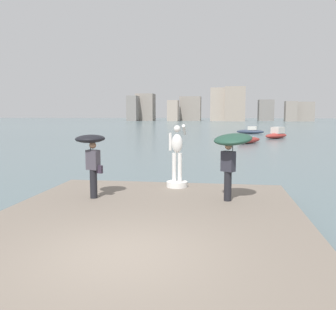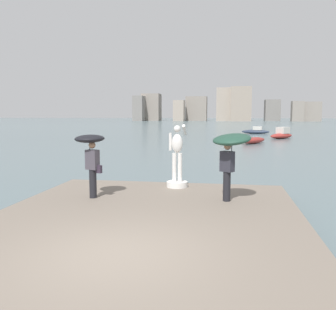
{
  "view_description": "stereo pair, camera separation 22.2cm",
  "coord_description": "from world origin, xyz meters",
  "views": [
    {
      "loc": [
        1.8,
        -6.34,
        2.97
      ],
      "look_at": [
        0.0,
        6.07,
        1.55
      ],
      "focal_mm": 39.09,
      "sensor_mm": 36.0,
      "label": 1
    },
    {
      "loc": [
        2.02,
        -6.3,
        2.97
      ],
      "look_at": [
        0.0,
        6.07,
        1.55
      ],
      "focal_mm": 39.09,
      "sensor_mm": 36.0,
      "label": 2
    }
  ],
  "objects": [
    {
      "name": "statue_white_figure",
      "position": [
        0.29,
        6.28,
        1.2
      ],
      "size": [
        0.74,
        0.93,
        2.2
      ],
      "color": "white",
      "rests_on": "pier"
    },
    {
      "name": "boat_near",
      "position": [
        6.1,
        48.76,
        0.4
      ],
      "size": [
        4.1,
        1.77,
        1.1
      ],
      "color": "#2D384C",
      "rests_on": "ground"
    },
    {
      "name": "ground_plane",
      "position": [
        0.0,
        40.0,
        0.0
      ],
      "size": [
        400.0,
        400.0,
        0.0
      ],
      "primitive_type": "plane",
      "color": "slate"
    },
    {
      "name": "distant_skyline",
      "position": [
        -0.92,
        144.66,
        5.35
      ],
      "size": [
        73.29,
        13.99,
        13.48
      ],
      "color": "gray",
      "rests_on": "ground"
    },
    {
      "name": "onlooker_right",
      "position": [
        2.12,
        4.41,
        2.02
      ],
      "size": [
        1.56,
        1.57,
        2.06
      ],
      "color": "black",
      "rests_on": "pier"
    },
    {
      "name": "onlooker_left",
      "position": [
        -2.09,
        4.25,
        1.89
      ],
      "size": [
        1.13,
        1.14,
        1.95
      ],
      "color": "black",
      "rests_on": "pier"
    },
    {
      "name": "boat_leftward",
      "position": [
        4.58,
        31.06,
        0.31
      ],
      "size": [
        3.15,
        4.1,
        0.61
      ],
      "color": "#9E2D28",
      "rests_on": "ground"
    },
    {
      "name": "pier",
      "position": [
        0.0,
        2.04,
        0.2
      ],
      "size": [
        7.95,
        10.08,
        0.4
      ],
      "primitive_type": "cube",
      "color": "slate",
      "rests_on": "ground"
    },
    {
      "name": "boat_mid",
      "position": [
        8.43,
        39.12,
        0.48
      ],
      "size": [
        3.7,
        4.06,
        1.36
      ],
      "color": "#9E2D28",
      "rests_on": "ground"
    }
  ]
}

